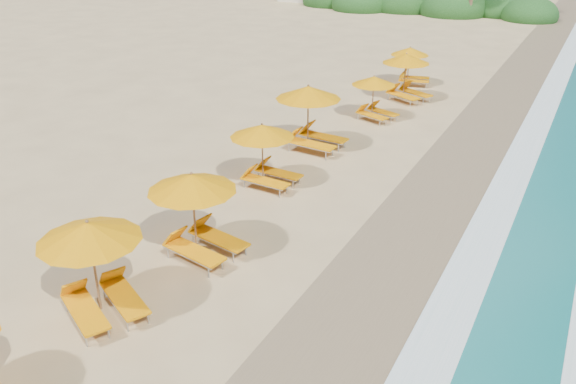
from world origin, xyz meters
TOP-DOWN VIEW (x-y plane):
  - ground at (0.00, 0.00)m, footprint 160.00×160.00m
  - wet_sand at (4.00, 0.00)m, footprint 4.00×160.00m
  - surf_foam at (6.70, 0.00)m, footprint 4.00×160.00m
  - station_3 at (-1.92, -5.91)m, footprint 3.26×3.26m
  - station_4 at (-1.42, -2.56)m, footprint 2.98×2.85m
  - station_5 at (-2.13, 2.43)m, footprint 2.54×2.37m
  - station_6 at (-2.29, 6.41)m, footprint 3.04×2.85m
  - station_7 at (-1.38, 11.27)m, footprint 2.67×2.62m
  - station_8 at (-1.05, 15.00)m, footprint 3.21×3.20m
  - station_9 at (-1.77, 18.11)m, footprint 2.67×2.59m
  - treeline at (-9.94, 45.51)m, footprint 25.80×8.80m

SIDE VIEW (x-z plane):
  - ground at x=0.00m, z-range 0.00..0.00m
  - wet_sand at x=4.00m, z-range 0.00..0.01m
  - surf_foam at x=6.70m, z-range 0.02..0.03m
  - treeline at x=-9.94m, z-range -3.87..5.86m
  - station_7 at x=-1.38m, z-range 0.13..2.20m
  - station_9 at x=-1.77m, z-range 0.13..2.28m
  - station_5 at x=-2.13m, z-range 0.14..2.43m
  - station_8 at x=-1.05m, z-range 0.15..2.58m
  - station_3 at x=-1.92m, z-range 0.15..2.61m
  - station_4 at x=-1.42m, z-range 0.15..2.64m
  - station_6 at x=-2.29m, z-range 0.16..2.84m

